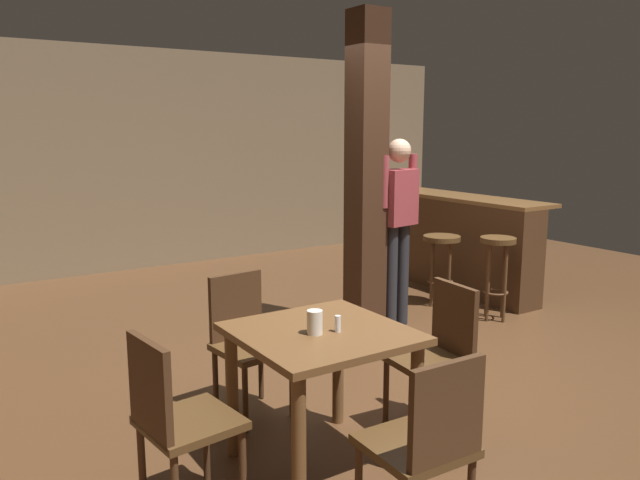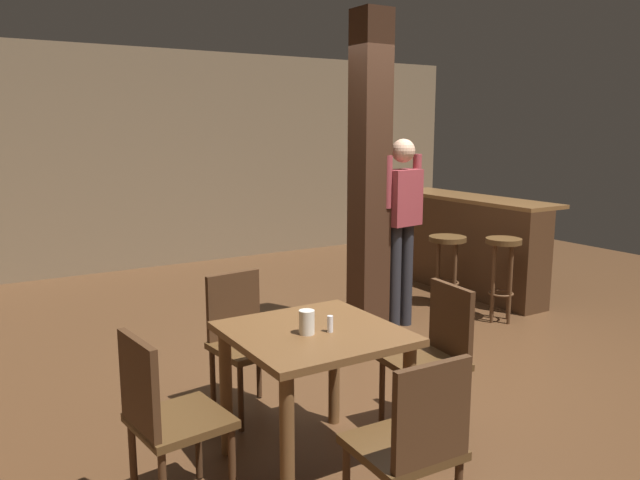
% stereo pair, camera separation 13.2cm
% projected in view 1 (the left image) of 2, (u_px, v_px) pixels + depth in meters
% --- Properties ---
extents(ground_plane, '(10.80, 10.80, 0.00)m').
position_uv_depth(ground_plane, '(421.00, 361.00, 4.93)').
color(ground_plane, '#4C301C').
extents(wall_back, '(8.00, 0.10, 2.80)m').
position_uv_depth(wall_back, '(197.00, 158.00, 8.39)').
color(wall_back, '#756047').
rests_on(wall_back, ground_plane).
extents(pillar, '(0.28, 0.28, 2.80)m').
position_uv_depth(pillar, '(366.00, 176.00, 5.46)').
color(pillar, '#382114').
rests_on(pillar, ground_plane).
extents(dining_table, '(0.86, 0.86, 0.77)m').
position_uv_depth(dining_table, '(321.00, 356.00, 3.31)').
color(dining_table, brown).
rests_on(dining_table, ground_plane).
extents(chair_west, '(0.47, 0.47, 0.89)m').
position_uv_depth(chair_west, '(175.00, 416.00, 2.88)').
color(chair_west, '#4C3319').
rests_on(chair_west, ground_plane).
extents(chair_north, '(0.46, 0.46, 0.89)m').
position_uv_depth(chair_north, '(246.00, 337.00, 3.97)').
color(chair_north, '#4C3319').
rests_on(chair_north, ground_plane).
extents(chair_east, '(0.46, 0.46, 0.89)m').
position_uv_depth(chair_east, '(438.00, 350.00, 3.74)').
color(chair_east, '#4C3319').
rests_on(chair_east, ground_plane).
extents(chair_south, '(0.43, 0.43, 0.89)m').
position_uv_depth(chair_south, '(427.00, 441.00, 2.66)').
color(chair_south, '#4C3319').
rests_on(chair_south, ground_plane).
extents(napkin_cup, '(0.08, 0.08, 0.13)m').
position_uv_depth(napkin_cup, '(315.00, 322.00, 3.21)').
color(napkin_cup, silver).
rests_on(napkin_cup, dining_table).
extents(salt_shaker, '(0.03, 0.03, 0.09)m').
position_uv_depth(salt_shaker, '(338.00, 324.00, 3.25)').
color(salt_shaker, silver).
rests_on(salt_shaker, dining_table).
extents(standing_person, '(0.47, 0.25, 1.72)m').
position_uv_depth(standing_person, '(398.00, 219.00, 5.63)').
color(standing_person, maroon).
rests_on(standing_person, ground_plane).
extents(bar_counter, '(0.56, 2.12, 1.06)m').
position_uv_depth(bar_counter, '(456.00, 242.00, 7.01)').
color(bar_counter, brown).
rests_on(bar_counter, ground_plane).
extents(bar_stool_near, '(0.33, 0.33, 0.80)m').
position_uv_depth(bar_stool_near, '(497.00, 259.00, 5.88)').
color(bar_stool_near, '#4C3319').
rests_on(bar_stool_near, ground_plane).
extents(bar_stool_mid, '(0.38, 0.38, 0.73)m').
position_uv_depth(bar_stool_mid, '(441.00, 252.00, 6.39)').
color(bar_stool_mid, '#4C3319').
rests_on(bar_stool_mid, ground_plane).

